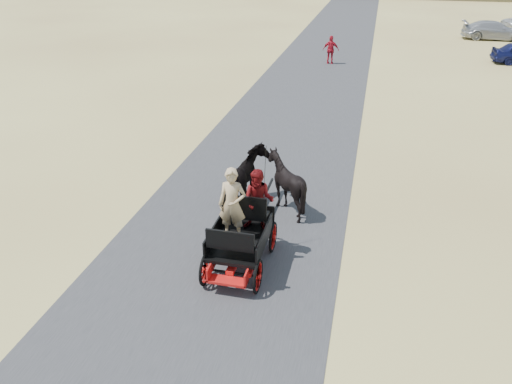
% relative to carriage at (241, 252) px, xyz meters
% --- Properties ---
extents(ground, '(140.00, 140.00, 0.00)m').
position_rel_carriage_xyz_m(ground, '(-0.62, 2.06, -0.36)').
color(ground, tan).
extents(road, '(6.00, 140.00, 0.01)m').
position_rel_carriage_xyz_m(road, '(-0.62, 2.06, -0.35)').
color(road, '#38383A').
rests_on(road, ground).
extents(carriage, '(1.30, 2.40, 0.72)m').
position_rel_carriage_xyz_m(carriage, '(0.00, 0.00, 0.00)').
color(carriage, black).
rests_on(carriage, ground).
extents(horse_left, '(0.91, 2.01, 1.70)m').
position_rel_carriage_xyz_m(horse_left, '(-0.55, 3.00, 0.49)').
color(horse_left, black).
rests_on(horse_left, ground).
extents(horse_right, '(1.37, 1.54, 1.70)m').
position_rel_carriage_xyz_m(horse_right, '(0.55, 3.00, 0.49)').
color(horse_right, black).
rests_on(horse_right, ground).
extents(driver_man, '(0.66, 0.43, 1.80)m').
position_rel_carriage_xyz_m(driver_man, '(-0.20, 0.05, 1.26)').
color(driver_man, tan).
rests_on(driver_man, carriage).
extents(passenger_woman, '(0.77, 0.60, 1.58)m').
position_rel_carriage_xyz_m(passenger_woman, '(0.30, 0.60, 1.15)').
color(passenger_woman, '#660C0F').
rests_on(passenger_woman, carriage).
extents(pedestrian, '(1.02, 0.45, 1.73)m').
position_rel_carriage_xyz_m(pedestrian, '(-0.08, 22.35, 0.50)').
color(pedestrian, '#AC1324').
rests_on(pedestrian, ground).
extents(car_c, '(4.77, 1.96, 1.38)m').
position_rel_carriage_xyz_m(car_c, '(11.46, 33.72, 0.33)').
color(car_c, '#B2B2B7').
rests_on(car_c, ground).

